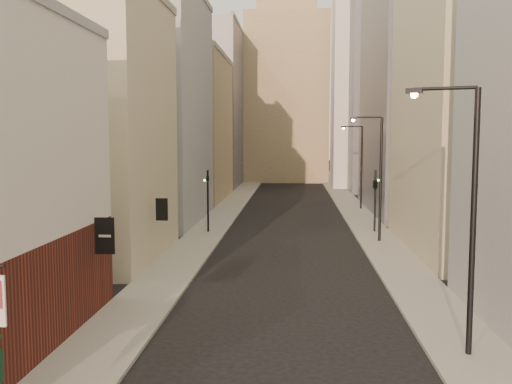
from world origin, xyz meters
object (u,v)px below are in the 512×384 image
at_px(streetlamp_near, 466,205).
at_px(white_tower, 360,62).
at_px(traffic_light_left, 208,187).
at_px(streetlamp_mid, 377,171).
at_px(streetlamp_far, 359,162).
at_px(traffic_light_right, 375,184).
at_px(clock_tower, 287,79).

bearing_deg(streetlamp_near, white_tower, 105.96).
distance_m(streetlamp_near, traffic_light_left, 27.57).
distance_m(streetlamp_mid, traffic_light_left, 13.10).
xyz_separation_m(streetlamp_far, traffic_light_right, (-0.37, -14.50, -1.11)).
distance_m(streetlamp_near, traffic_light_right, 25.56).
height_order(traffic_light_left, traffic_light_right, same).
height_order(streetlamp_far, traffic_light_right, streetlamp_far).
distance_m(clock_tower, traffic_light_right, 57.48).
bearing_deg(white_tower, streetlamp_far, -96.20).
relative_size(clock_tower, streetlamp_mid, 4.97).
bearing_deg(streetlamp_far, streetlamp_near, -92.97).
bearing_deg(clock_tower, streetlamp_near, -84.94).
relative_size(traffic_light_left, traffic_light_right, 1.00).
height_order(clock_tower, streetlamp_mid, clock_tower).
bearing_deg(streetlamp_near, traffic_light_left, 136.36).
bearing_deg(streetlamp_far, traffic_light_left, -132.63).
relative_size(clock_tower, streetlamp_near, 4.84).
bearing_deg(streetlamp_far, traffic_light_right, -93.09).
bearing_deg(traffic_light_left, streetlamp_far, -125.94).
bearing_deg(clock_tower, traffic_light_right, -82.05).
bearing_deg(white_tower, clock_tower, 128.16).
distance_m(white_tower, traffic_light_left, 47.75).
xyz_separation_m(clock_tower, white_tower, (11.00, -14.00, 0.97)).
distance_m(streetlamp_far, traffic_light_right, 14.54).
bearing_deg(clock_tower, streetlamp_mid, -83.02).
bearing_deg(clock_tower, white_tower, -51.84).
height_order(streetlamp_near, streetlamp_far, streetlamp_near).
relative_size(clock_tower, streetlamp_far, 5.15).
height_order(streetlamp_far, traffic_light_left, streetlamp_far).
bearing_deg(traffic_light_right, white_tower, -75.82).
distance_m(clock_tower, streetlamp_near, 82.04).
height_order(white_tower, traffic_light_right, white_tower).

